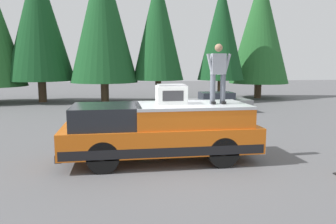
% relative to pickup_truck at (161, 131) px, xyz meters
% --- Properties ---
extents(ground_plane, '(90.00, 90.00, 0.00)m').
position_rel_pickup_truck_xyz_m(ground_plane, '(-0.39, -0.51, -0.87)').
color(ground_plane, '#565659').
extents(pickup_truck, '(2.01, 5.54, 1.65)m').
position_rel_pickup_truck_xyz_m(pickup_truck, '(0.00, 0.00, 0.00)').
color(pickup_truck, orange).
rests_on(pickup_truck, ground).
extents(compressor_unit, '(0.65, 0.84, 0.56)m').
position_rel_pickup_truck_xyz_m(compressor_unit, '(0.04, -0.32, 1.05)').
color(compressor_unit, silver).
rests_on(compressor_unit, pickup_truck).
extents(person_on_truck_bed, '(0.29, 0.72, 1.69)m').
position_rel_pickup_truck_xyz_m(person_on_truck_bed, '(-0.14, -1.63, 1.68)').
color(person_on_truck_bed, '#4C515B').
rests_on(person_on_truck_bed, pickup_truck).
extents(parked_car_grey, '(1.64, 4.10, 1.16)m').
position_rel_pickup_truck_xyz_m(parked_car_grey, '(9.29, -4.41, -0.29)').
color(parked_car_grey, gray).
rests_on(parked_car_grey, ground).
extents(conifer_far_left, '(4.76, 4.76, 10.10)m').
position_rel_pickup_truck_xyz_m(conifer_far_left, '(16.64, -10.28, 4.78)').
color(conifer_far_left, '#4C3826').
rests_on(conifer_far_left, ground).
extents(conifer_left, '(3.41, 3.41, 8.67)m').
position_rel_pickup_truck_xyz_m(conifer_left, '(14.58, -6.40, 4.26)').
color(conifer_left, '#4C3826').
rests_on(conifer_left, ground).
extents(conifer_center_left, '(3.71, 3.71, 9.38)m').
position_rel_pickup_truck_xyz_m(conifer_center_left, '(15.16, -1.82, 4.61)').
color(conifer_center_left, '#4C3826').
rests_on(conifer_center_left, ground).
extents(conifer_center_right, '(4.80, 4.80, 10.81)m').
position_rel_pickup_truck_xyz_m(conifer_center_right, '(15.26, 2.08, 5.26)').
color(conifer_center_right, '#4C3826').
rests_on(conifer_center_right, ground).
extents(conifer_right, '(4.79, 4.79, 10.27)m').
position_rel_pickup_truck_xyz_m(conifer_right, '(16.27, 6.64, 5.04)').
color(conifer_right, '#4C3826').
rests_on(conifer_right, ground).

